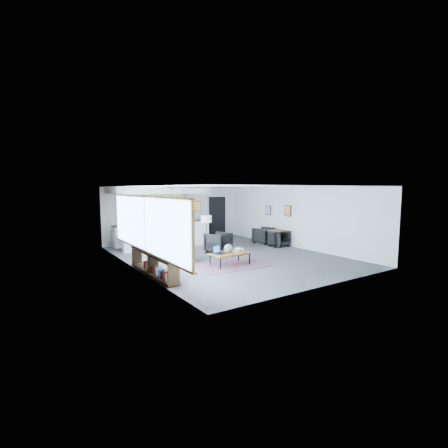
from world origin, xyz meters
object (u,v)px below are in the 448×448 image
armchair_right (218,241)px  dining_table (277,232)px  dining_chair_far (264,236)px  armchair_left (184,251)px  coffee_table (230,254)px  book_stack (239,250)px  ceramic_pot (228,248)px  floor_lamp (206,220)px  microwave (167,219)px  laptop (218,251)px  dining_chair_near (279,240)px

armchair_right → dining_table: armchair_right is taller
armchair_right → dining_chair_far: 2.93m
dining_table → armchair_left: bearing=-174.8°
coffee_table → book_stack: 0.41m
book_stack → dining_chair_far: 4.25m
ceramic_pot → floor_lamp: bearing=78.6°
floor_lamp → microwave: bearing=95.5°
armchair_right → armchair_left: bearing=1.0°
coffee_table → dining_table: size_ratio=1.44×
laptop → armchair_right: 2.39m
coffee_table → dining_table: dining_table is taller
book_stack → dining_table: size_ratio=0.42×
dining_table → armchair_right: bearing=174.1°
ceramic_pot → armchair_right: armchair_right is taller
ceramic_pot → floor_lamp: size_ratio=0.19×
ceramic_pot → dining_chair_near: bearing=23.2°
book_stack → armchair_right: 2.08m
dining_table → microwave: bearing=135.2°
ceramic_pot → armchair_left: (-0.99, 1.30, -0.19)m
coffee_table → microwave: size_ratio=2.62×
book_stack → dining_table: 3.76m
dining_table → dining_chair_near: bearing=-90.0°
laptop → book_stack: size_ratio=1.16×
armchair_right → microwave: bearing=-97.4°
dining_chair_near → laptop: bearing=-166.7°
dining_chair_far → microwave: size_ratio=1.39×
ceramic_pot → armchair_left: bearing=127.2°
coffee_table → dining_table: 4.15m
ceramic_pot → laptop: bearing=176.8°
laptop → microwave: (0.53, 5.31, 0.60)m
ceramic_pot → dining_table: bearing=24.9°
laptop → microwave: bearing=62.1°
book_stack → armchair_left: bearing=137.5°
floor_lamp → dining_chair_near: bearing=-9.9°
ceramic_pot → book_stack: (0.42, 0.01, -0.09)m
armchair_right → microwave: 3.44m
ceramic_pot → dining_chair_far: (3.75, 2.65, -0.21)m
laptop → dining_chair_far: (4.15, 2.63, -0.15)m
book_stack → microwave: microwave is taller
coffee_table → laptop: size_ratio=2.96×
dining_chair_far → microwave: 4.57m
floor_lamp → coffee_table: bearing=-100.4°
coffee_table → armchair_left: (-1.02, 1.36, -0.02)m
armchair_right → floor_lamp: (-0.45, 0.15, 0.86)m
book_stack → floor_lamp: floor_lamp is taller
book_stack → microwave: (-0.29, 5.32, 0.63)m
laptop → floor_lamp: size_ratio=0.30×
armchair_right → laptop: bearing=37.3°
laptop → floor_lamp: bearing=46.8°
coffee_table → dining_chair_far: 4.61m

